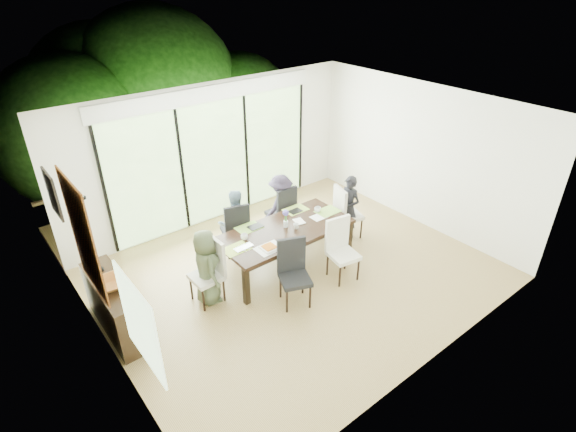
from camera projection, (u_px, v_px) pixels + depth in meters
floor at (297, 274)px, 7.45m from camera, size 6.00×5.00×0.01m
ceiling at (299, 114)px, 6.12m from camera, size 6.00×5.00×0.01m
wall_back at (214, 154)px, 8.49m from camera, size 6.00×0.02×2.70m
wall_front at (440, 283)px, 5.08m from camera, size 6.00×0.02×2.70m
wall_left at (97, 278)px, 5.15m from camera, size 0.02×5.00×2.70m
wall_right at (422, 156)px, 8.42m from camera, size 0.02×5.00×2.70m
glass_doors at (215, 162)px, 8.54m from camera, size 4.20×0.02×2.30m
blinds_header at (210, 94)px, 7.89m from camera, size 4.40×0.06×0.28m
mullion_a at (105, 193)px, 7.39m from camera, size 0.05×0.04×2.30m
mullion_b at (182, 171)px, 8.15m from camera, size 0.05×0.04×2.30m
mullion_c at (246, 154)px, 8.91m from camera, size 0.05×0.04×2.30m
mullion_d at (300, 139)px, 9.67m from camera, size 0.05×0.04×2.30m
side_window at (140, 324)px, 4.28m from camera, size 0.02×0.90×1.00m
deck at (198, 202)px, 9.79m from camera, size 6.00×1.80×0.10m
rail_top at (178, 166)px, 10.04m from camera, size 6.00×0.08×0.06m
foliage_left at (72, 132)px, 9.30m from camera, size 3.20×3.20×3.20m
foliage_mid at (157, 92)px, 10.73m from camera, size 4.00×4.00×4.00m
foliage_right at (239, 109)px, 11.42m from camera, size 2.80×2.80×2.80m
foliage_far at (106, 101)px, 10.75m from camera, size 3.60×3.60×3.60m
table_top at (285, 230)px, 7.37m from camera, size 2.25×1.03×0.06m
table_apron at (285, 235)px, 7.41m from camera, size 2.07×0.85×0.09m
table_leg_fl at (246, 286)px, 6.66m from camera, size 0.08×0.08×0.65m
table_leg_fr at (349, 238)px, 7.83m from camera, size 0.08×0.08×0.65m
table_leg_bl at (216, 260)px, 7.25m from camera, size 0.08×0.08×0.65m
table_leg_br at (316, 218)px, 8.42m from camera, size 0.08×0.08×0.65m
chair_left_end at (206, 272)px, 6.63m from camera, size 0.44×0.44×1.03m
chair_right_end at (349, 211)px, 8.26m from camera, size 0.54×0.54×1.03m
chair_far_left at (235, 227)px, 7.78m from camera, size 0.54×0.54×1.03m
chair_far_right at (280, 209)px, 8.32m from camera, size 0.44×0.44×1.03m
chair_near_left at (295, 275)px, 6.58m from camera, size 0.56×0.56×1.03m
chair_near_right at (344, 251)px, 7.13m from camera, size 0.50×0.50×1.03m
person_left_end at (206, 267)px, 6.60m from camera, size 0.45×0.62×1.21m
person_right_end at (349, 207)px, 8.21m from camera, size 0.41×0.60×1.21m
person_far_left at (235, 223)px, 7.72m from camera, size 0.63×0.47×1.21m
person_far_right at (281, 206)px, 8.27m from camera, size 0.61×0.43×1.21m
placemat_left at (236, 249)px, 6.84m from camera, size 0.41×0.30×0.01m
placemat_right at (328, 211)px, 7.87m from camera, size 0.41×0.30×0.01m
placemat_far_l at (249, 228)px, 7.38m from camera, size 0.41×0.30×0.01m
placemat_far_r at (296, 210)px, 7.92m from camera, size 0.41×0.30×0.01m
placemat_paper at (269, 248)px, 6.85m from camera, size 0.41×0.30×0.01m
tablet_far_l at (255, 227)px, 7.40m from camera, size 0.24×0.17×0.01m
tablet_far_r at (295, 211)px, 7.86m from camera, size 0.23×0.16×0.01m
papers at (319, 217)px, 7.70m from camera, size 0.28×0.21×0.00m
platter_base at (269, 248)px, 6.84m from camera, size 0.24×0.24×0.02m
platter_snacks at (269, 247)px, 6.83m from camera, size 0.19×0.19×0.01m
vase at (286, 224)px, 7.39m from camera, size 0.08×0.08×0.11m
hyacinth_stems at (286, 218)px, 7.33m from camera, size 0.04×0.04×0.15m
hyacinth_blooms at (286, 213)px, 7.29m from camera, size 0.10×0.10×0.10m
laptop at (245, 249)px, 6.82m from camera, size 0.32×0.21×0.02m
cup_a at (244, 237)px, 7.05m from camera, size 0.16×0.16×0.09m
cup_b at (296, 226)px, 7.35m from camera, size 0.13×0.13×0.09m
cup_c at (318, 210)px, 7.83m from camera, size 0.15×0.15×0.09m
book at (295, 222)px, 7.52m from camera, size 0.19×0.24×0.02m
sideboard at (116, 306)px, 6.16m from camera, size 0.40×1.42×0.80m
bowl at (112, 283)px, 5.87m from camera, size 0.42×0.42×0.10m
candlestick_base at (101, 270)px, 6.19m from camera, size 0.09×0.09×0.04m
candlestick_shaft at (92, 235)px, 5.92m from camera, size 0.02×0.02×1.11m
candlestick_pan at (82, 198)px, 5.64m from camera, size 0.09×0.09×0.03m
candle at (81, 194)px, 5.62m from camera, size 0.03×0.03×0.09m
tapestry at (83, 237)px, 5.27m from camera, size 0.02×1.00×1.50m
art_frame at (52, 194)px, 6.13m from camera, size 0.03×0.55×0.65m
art_canvas at (54, 194)px, 6.14m from camera, size 0.01×0.45×0.55m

